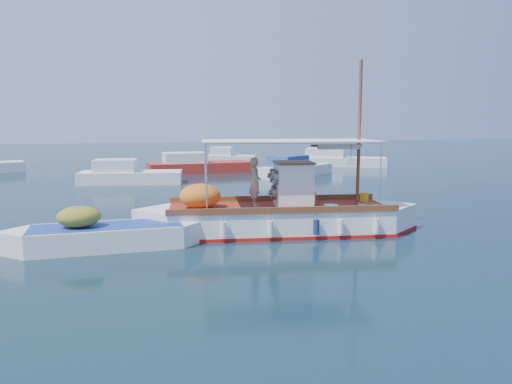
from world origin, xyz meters
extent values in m
plane|color=black|center=(0.00, 0.00, 0.00)|extent=(160.00, 160.00, 0.00)
cube|color=white|center=(-0.46, 0.29, 0.37)|extent=(8.28, 3.70, 1.17)
cube|color=white|center=(-4.42, 0.82, 0.37)|extent=(2.65, 2.65, 1.17)
cube|color=white|center=(3.51, -0.24, 0.37)|extent=(2.65, 2.65, 1.17)
cube|color=#AF1610|center=(-0.46, 0.29, 0.02)|extent=(8.40, 3.80, 0.19)
cube|color=maroon|center=(-0.46, 0.29, 0.94)|extent=(8.25, 3.49, 0.06)
cube|color=brown|center=(-0.28, 1.62, 1.07)|extent=(8.05, 1.18, 0.21)
cube|color=brown|center=(-0.64, -1.04, 1.07)|extent=(8.05, 1.18, 0.21)
cube|color=white|center=(0.07, 0.22, 1.76)|extent=(1.45, 1.54, 1.60)
cube|color=brown|center=(0.07, 0.22, 2.59)|extent=(1.57, 1.66, 0.06)
cylinder|color=slate|center=(-0.66, -0.02, 2.08)|extent=(0.30, 0.56, 0.53)
cylinder|color=slate|center=(-0.57, 0.65, 2.08)|extent=(0.30, 0.56, 0.53)
cylinder|color=slate|center=(-0.62, 0.31, 1.49)|extent=(0.30, 0.56, 0.53)
cylinder|color=brown|center=(2.50, -0.10, 3.63)|extent=(0.14, 0.14, 5.33)
cylinder|color=brown|center=(1.66, 0.01, 3.20)|extent=(1.91, 0.34, 0.09)
cylinder|color=silver|center=(-2.95, 1.81, 2.16)|extent=(0.05, 0.05, 2.40)
cylinder|color=silver|center=(-3.26, -0.52, 2.16)|extent=(0.05, 0.05, 2.40)
cylinder|color=silver|center=(3.08, 1.00, 2.16)|extent=(0.05, 0.05, 2.40)
cylinder|color=silver|center=(2.77, -1.32, 2.16)|extent=(0.05, 0.05, 2.40)
cube|color=silver|center=(-0.09, 0.24, 3.38)|extent=(6.58, 3.37, 0.04)
ellipsoid|color=orange|center=(-3.31, 0.67, 1.41)|extent=(1.65, 1.46, 0.90)
cube|color=yellow|center=(0.99, 0.69, 1.17)|extent=(0.29, 0.23, 0.43)
cylinder|color=yellow|center=(3.13, 0.57, 1.14)|extent=(0.36, 0.36, 0.36)
cube|color=brown|center=(2.66, -0.55, 1.02)|extent=(0.75, 0.57, 0.13)
cylinder|color=#B2B2B2|center=(1.26, -0.53, 1.02)|extent=(0.60, 0.60, 0.13)
cylinder|color=white|center=(1.72, -1.13, 2.70)|extent=(0.32, 0.07, 0.32)
cylinder|color=white|center=(-2.77, -0.91, 0.48)|extent=(0.24, 0.24, 0.51)
cylinder|color=navy|center=(0.40, -1.33, 0.48)|extent=(0.24, 0.24, 0.51)
cylinder|color=white|center=(2.52, -1.61, 0.48)|extent=(0.24, 0.24, 0.51)
imported|color=#9E9383|center=(-1.30, 0.51, 1.87)|extent=(0.48, 0.69, 1.80)
cube|color=white|center=(-6.55, -0.49, 0.26)|extent=(4.84, 2.07, 0.93)
cube|color=white|center=(-8.93, -0.59, 0.26)|extent=(1.86, 1.86, 0.93)
cube|color=white|center=(-4.17, -0.39, 0.26)|extent=(1.86, 1.86, 0.93)
cube|color=navy|center=(-6.55, -0.49, 0.70)|extent=(4.83, 1.86, 0.05)
ellipsoid|color=olive|center=(-7.38, -0.52, 1.07)|extent=(1.41, 1.18, 0.68)
cube|color=silver|center=(-5.67, 16.60, 0.30)|extent=(6.86, 3.34, 1.00)
cube|color=silver|center=(-6.64, 16.74, 1.20)|extent=(2.90, 2.40, 0.80)
cube|color=#A7261B|center=(-0.21, 22.84, 0.30)|extent=(8.41, 3.36, 1.00)
cube|color=silver|center=(-1.44, 22.75, 1.20)|extent=(3.45, 2.60, 0.80)
cube|color=silver|center=(6.30, 18.07, 0.30)|extent=(6.66, 5.65, 1.00)
cube|color=navy|center=(5.50, 17.49, 1.20)|extent=(3.24, 3.06, 0.80)
cube|color=silver|center=(12.84, 25.19, 0.30)|extent=(8.80, 5.92, 1.00)
cube|color=silver|center=(11.68, 25.72, 1.20)|extent=(4.01, 3.43, 0.80)
cube|color=silver|center=(3.66, 30.07, 0.30)|extent=(5.42, 3.60, 1.00)
cube|color=silver|center=(2.95, 30.32, 1.20)|extent=(2.47, 2.29, 0.80)
camera|label=1|loc=(-5.77, -17.08, 4.10)|focal=35.00mm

